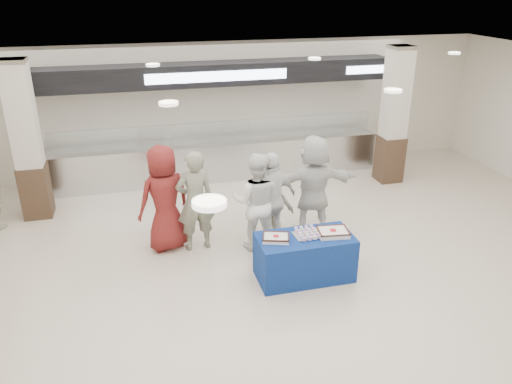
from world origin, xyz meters
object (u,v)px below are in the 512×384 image
object	(u,v)px
sheet_cake_left	(276,237)
cupcake_tray	(308,233)
civilian_white	(313,185)
chef_tall	(257,202)
civilian_maroon	(164,199)
display_table	(305,257)
soldier_b	(270,202)
chef_short	(272,200)
sheet_cake_right	(333,232)
soldier_a	(195,201)

from	to	relation	value
sheet_cake_left	cupcake_tray	size ratio (longest dim) A/B	1.05
sheet_cake_left	civilian_white	size ratio (longest dim) A/B	0.25
chef_tall	civilian_white	distance (m)	1.23
civilian_maroon	chef_tall	size ratio (longest dim) A/B	1.07
display_table	soldier_b	xyz separation A→B (m)	(-0.16, 1.51, 0.33)
display_table	cupcake_tray	world-z (taller)	cupcake_tray
civilian_white	display_table	bearing A→B (deg)	69.45
sheet_cake_left	chef_short	bearing A→B (deg)	76.84
soldier_b	civilian_white	distance (m)	0.88
display_table	chef_short	xyz separation A→B (m)	(-0.21, 1.19, 0.52)
soldier_b	civilian_maroon	bearing A→B (deg)	6.84
display_table	sheet_cake_left	distance (m)	0.64
sheet_cake_right	civilian_maroon	distance (m)	3.02
sheet_cake_left	civilian_white	world-z (taller)	civilian_white
chef_tall	chef_short	world-z (taller)	chef_tall
sheet_cake_left	sheet_cake_right	distance (m)	0.94
civilian_maroon	chef_short	distance (m)	1.92
sheet_cake_right	cupcake_tray	size ratio (longest dim) A/B	1.13
soldier_a	civilian_white	distance (m)	2.25
cupcake_tray	chef_short	xyz separation A→B (m)	(-0.27, 1.16, 0.11)
soldier_a	sheet_cake_right	bearing A→B (deg)	137.66
sheet_cake_right	civilian_white	bearing A→B (deg)	81.70
sheet_cake_right	cupcake_tray	distance (m)	0.41
soldier_a	soldier_b	world-z (taller)	soldier_a
display_table	civilian_white	xyz separation A→B (m)	(0.68, 1.50, 0.60)
civilian_maroon	soldier_a	xyz separation A→B (m)	(0.52, -0.16, -0.04)
soldier_a	chef_tall	xyz separation A→B (m)	(1.06, -0.24, -0.02)
soldier_a	soldier_b	xyz separation A→B (m)	(1.41, 0.10, -0.23)
cupcake_tray	chef_tall	distance (m)	1.27
chef_short	soldier_b	distance (m)	0.38
civilian_maroon	chef_short	world-z (taller)	civilian_maroon
display_table	soldier_a	bearing A→B (deg)	137.80
sheet_cake_left	civilian_white	xyz separation A→B (m)	(1.17, 1.48, 0.18)
sheet_cake_right	civilian_maroon	world-z (taller)	civilian_maroon
civilian_maroon	civilian_white	xyz separation A→B (m)	(2.77, -0.07, -0.00)
soldier_a	civilian_white	size ratio (longest dim) A/B	0.96
sheet_cake_left	sheet_cake_right	bearing A→B (deg)	-3.48
display_table	chef_short	size ratio (longest dim) A/B	0.86
sheet_cake_left	chef_short	distance (m)	1.21
civilian_white	chef_short	bearing A→B (deg)	22.73
sheet_cake_right	cupcake_tray	xyz separation A→B (m)	(-0.40, 0.08, -0.01)
sheet_cake_left	sheet_cake_right	xyz separation A→B (m)	(0.94, -0.06, 0.01)
soldier_a	soldier_b	size ratio (longest dim) A/B	1.32
cupcake_tray	soldier_b	bearing A→B (deg)	98.41
sheet_cake_left	soldier_b	world-z (taller)	soldier_b
sheet_cake_right	cupcake_tray	world-z (taller)	sheet_cake_right
sheet_cake_right	soldier_a	distance (m)	2.49
display_table	chef_tall	bearing A→B (deg)	113.22
sheet_cake_right	chef_short	distance (m)	1.41
display_table	soldier_b	bearing A→B (deg)	95.96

